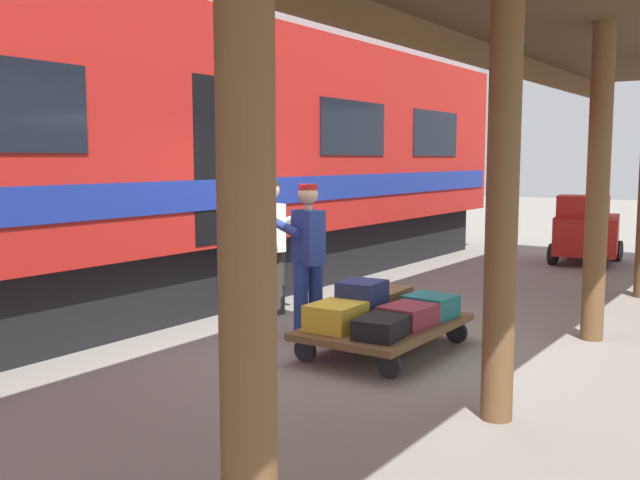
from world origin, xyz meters
TOP-DOWN VIEW (x-y plane):
  - ground_plane at (0.00, 0.00)m, footprint 60.00×60.00m
  - platform_canopy at (-1.86, 0.00)m, footprint 3.20×15.40m
  - train_car at (3.59, -0.00)m, footprint 3.02×16.94m
  - luggage_cart at (-0.29, 0.28)m, footprint 1.17×1.88m
  - suitcase_red_plastic at (-0.02, 0.28)m, footprint 0.54×0.55m
  - suitcase_yellow_case at (-0.02, 0.80)m, footprint 0.47×0.56m
  - suitcase_black_hardshell at (-0.55, 0.80)m, footprint 0.45×0.61m
  - suitcase_brown_leather at (-0.02, -0.24)m, footprint 0.39×0.63m
  - suitcase_teal_softside at (-0.55, -0.24)m, footprint 0.52×0.48m
  - suitcase_burgundy_valise at (-0.55, 0.28)m, footprint 0.48×0.56m
  - suitcase_navy_fabric at (-0.03, 0.30)m, footprint 0.43×0.49m
  - porter_in_overalls at (0.75, 0.20)m, footprint 0.73×0.57m
  - porter_by_door at (1.74, -0.45)m, footprint 0.74×0.60m
  - baggage_tug at (-0.38, -7.36)m, footprint 1.39×1.87m

SIDE VIEW (x-z plane):
  - ground_plane at x=0.00m, z-range 0.00..0.00m
  - luggage_cart at x=-0.29m, z-range 0.11..0.41m
  - suitcase_red_plastic at x=-0.02m, z-range 0.31..0.47m
  - suitcase_black_hardshell at x=-0.55m, z-range 0.31..0.50m
  - suitcase_burgundy_valise at x=-0.55m, z-range 0.31..0.52m
  - suitcase_teal_softside at x=-0.55m, z-range 0.31..0.54m
  - suitcase_brown_leather at x=-0.02m, z-range 0.31..0.55m
  - suitcase_yellow_case at x=-0.02m, z-range 0.31..0.56m
  - suitcase_navy_fabric at x=-0.03m, z-range 0.47..0.72m
  - baggage_tug at x=-0.38m, z-range -0.02..1.28m
  - porter_in_overalls at x=0.75m, z-range 0.07..1.78m
  - porter_by_door at x=1.74m, z-range 0.07..1.78m
  - train_car at x=3.59m, z-range 0.06..4.06m
  - platform_canopy at x=-1.86m, z-range 1.47..5.03m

